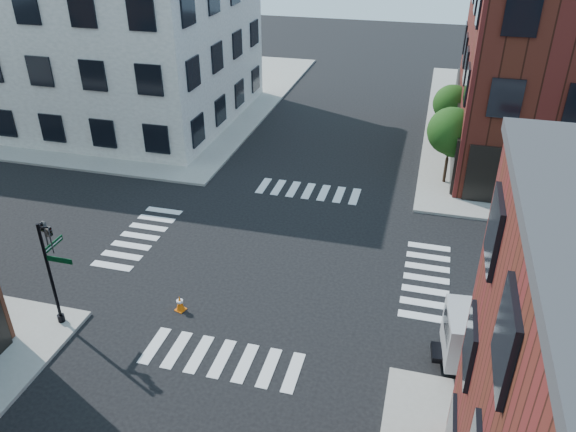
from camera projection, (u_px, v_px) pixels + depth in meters
The scene contains 8 objects.
ground at pixel (275, 256), 26.43m from camera, with size 120.00×120.00×0.00m, color black.
sidewalk_nw at pixel (110, 91), 48.74m from camera, with size 30.00×30.00×0.15m, color gray.
building_nw at pixel (87, 41), 41.41m from camera, with size 22.00×16.00×11.00m, color #BAB5AA.
tree_near at pixel (452, 134), 31.57m from camera, with size 2.69×2.69×4.49m.
tree_far at pixel (452, 105), 36.75m from camera, with size 2.43×2.43×4.07m.
signal_pole at pixel (51, 263), 20.91m from camera, with size 1.29×1.24×4.60m.
box_truck at pixel (559, 337), 19.03m from camera, with size 7.44×2.88×3.30m.
traffic_cone at pixel (180, 303), 22.82m from camera, with size 0.48×0.48×0.70m.
Camera 1 is at (6.27, -21.15, 14.69)m, focal length 35.00 mm.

